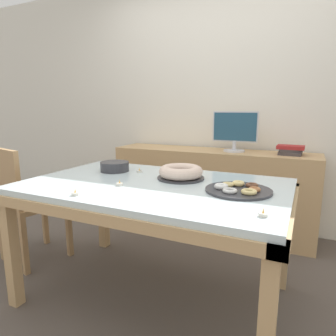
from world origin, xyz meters
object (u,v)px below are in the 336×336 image
(plate_stack, at_px, (115,167))
(tealight_centre, at_px, (120,184))
(chair, at_px, (23,199))
(cake_chocolate_round, at_px, (181,172))
(tealight_right_edge, at_px, (109,165))
(tealight_near_front, at_px, (263,214))
(computer_monitor, at_px, (235,132))
(pastry_platter, at_px, (238,189))
(tealight_near_cakes, at_px, (139,171))
(book_stack, at_px, (290,150))
(tealight_left_edge, at_px, (75,194))

(plate_stack, height_order, tealight_centre, plate_stack)
(chair, relative_size, cake_chocolate_round, 3.05)
(tealight_centre, bearing_deg, tealight_right_edge, 131.77)
(tealight_near_front, relative_size, tealight_right_edge, 1.00)
(chair, distance_m, plate_stack, 0.81)
(tealight_right_edge, xyz_separation_m, tealight_centre, (0.42, -0.47, 0.00))
(computer_monitor, relative_size, tealight_near_front, 10.60)
(pastry_platter, relative_size, tealight_centre, 9.22)
(tealight_near_cakes, bearing_deg, computer_monitor, 65.41)
(cake_chocolate_round, distance_m, tealight_near_cakes, 0.35)
(computer_monitor, relative_size, tealight_right_edge, 10.60)
(cake_chocolate_round, height_order, tealight_right_edge, cake_chocolate_round)
(computer_monitor, xyz_separation_m, tealight_near_cakes, (-0.46, -1.00, -0.23))
(chair, xyz_separation_m, tealight_centre, (1.00, -0.12, 0.26))
(computer_monitor, distance_m, tealight_near_front, 1.64)
(chair, relative_size, book_stack, 4.09)
(book_stack, relative_size, plate_stack, 1.09)
(computer_monitor, bearing_deg, plate_stack, -122.06)
(book_stack, bearing_deg, computer_monitor, -179.84)
(book_stack, bearing_deg, tealight_centre, -122.36)
(tealight_centre, bearing_deg, cake_chocolate_round, 50.32)
(chair, height_order, cake_chocolate_round, chair)
(tealight_centre, bearing_deg, computer_monitor, 74.79)
(computer_monitor, xyz_separation_m, tealight_near_front, (0.48, -1.55, -0.23))
(computer_monitor, height_order, tealight_right_edge, computer_monitor)
(chair, height_order, tealight_near_front, chair)
(plate_stack, bearing_deg, tealight_right_edge, 138.43)
(computer_monitor, distance_m, plate_stack, 1.24)
(tealight_centre, bearing_deg, chair, 173.19)
(book_stack, height_order, tealight_near_cakes, book_stack)
(pastry_platter, bearing_deg, plate_stack, 169.70)
(cake_chocolate_round, bearing_deg, tealight_near_front, -40.22)
(tealight_near_cakes, bearing_deg, plate_stack, -169.80)
(tealight_near_front, bearing_deg, tealight_left_edge, -174.38)
(cake_chocolate_round, relative_size, pastry_platter, 0.84)
(plate_stack, xyz_separation_m, tealight_left_edge, (0.18, -0.62, -0.02))
(cake_chocolate_round, height_order, tealight_centre, cake_chocolate_round)
(pastry_platter, distance_m, tealight_centre, 0.70)
(chair, xyz_separation_m, book_stack, (1.87, 1.26, 0.35))
(pastry_platter, bearing_deg, tealight_left_edge, -150.13)
(book_stack, distance_m, cake_chocolate_round, 1.22)
(tealight_left_edge, distance_m, tealight_centre, 0.29)
(tealight_near_front, bearing_deg, cake_chocolate_round, 139.78)
(chair, distance_m, tealight_centre, 1.04)
(chair, xyz_separation_m, tealight_right_edge, (0.58, 0.35, 0.26))
(chair, distance_m, computer_monitor, 1.93)
(plate_stack, relative_size, tealight_near_cakes, 5.25)
(cake_chocolate_round, xyz_separation_m, tealight_right_edge, (-0.69, 0.15, -0.03))
(plate_stack, bearing_deg, tealight_near_cakes, 10.20)
(pastry_platter, xyz_separation_m, plate_stack, (-0.95, 0.17, 0.02))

